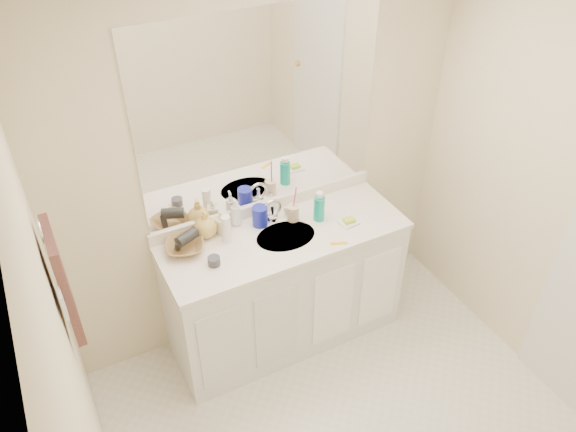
# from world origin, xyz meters

# --- Properties ---
(ceiling) EXTENTS (2.60, 2.60, 0.02)m
(ceiling) POSITION_xyz_m (0.00, 0.00, 2.40)
(ceiling) COLOR white
(ceiling) RESTS_ON wall_back
(wall_back) EXTENTS (2.60, 0.02, 2.40)m
(wall_back) POSITION_xyz_m (0.00, 1.30, 1.20)
(wall_back) COLOR beige
(wall_back) RESTS_ON floor
(wall_left) EXTENTS (0.02, 2.60, 2.40)m
(wall_left) POSITION_xyz_m (-1.30, 0.00, 1.20)
(wall_left) COLOR beige
(wall_left) RESTS_ON floor
(vanity_cabinet) EXTENTS (1.50, 0.55, 0.85)m
(vanity_cabinet) POSITION_xyz_m (0.00, 1.02, 0.42)
(vanity_cabinet) COLOR white
(vanity_cabinet) RESTS_ON floor
(countertop) EXTENTS (1.52, 0.57, 0.03)m
(countertop) POSITION_xyz_m (0.00, 1.02, 0.86)
(countertop) COLOR white
(countertop) RESTS_ON vanity_cabinet
(backsplash) EXTENTS (1.52, 0.03, 0.08)m
(backsplash) POSITION_xyz_m (0.00, 1.29, 0.92)
(backsplash) COLOR white
(backsplash) RESTS_ON countertop
(sink_basin) EXTENTS (0.37, 0.37, 0.02)m
(sink_basin) POSITION_xyz_m (0.00, 1.00, 0.87)
(sink_basin) COLOR beige
(sink_basin) RESTS_ON countertop
(faucet) EXTENTS (0.02, 0.02, 0.11)m
(faucet) POSITION_xyz_m (0.00, 1.18, 0.94)
(faucet) COLOR silver
(faucet) RESTS_ON countertop
(mirror) EXTENTS (1.48, 0.01, 1.20)m
(mirror) POSITION_xyz_m (0.00, 1.29, 1.56)
(mirror) COLOR white
(mirror) RESTS_ON wall_back
(blue_mug) EXTENTS (0.12, 0.12, 0.13)m
(blue_mug) POSITION_xyz_m (-0.09, 1.18, 0.95)
(blue_mug) COLOR #171FA1
(blue_mug) RESTS_ON countertop
(tan_cup) EXTENTS (0.08, 0.08, 0.10)m
(tan_cup) POSITION_xyz_m (0.11, 1.13, 0.93)
(tan_cup) COLOR beige
(tan_cup) RESTS_ON countertop
(toothbrush) EXTENTS (0.02, 0.04, 0.19)m
(toothbrush) POSITION_xyz_m (0.12, 1.13, 1.03)
(toothbrush) COLOR #FF4383
(toothbrush) RESTS_ON tan_cup
(mouthwash_bottle) EXTENTS (0.08, 0.08, 0.16)m
(mouthwash_bottle) POSITION_xyz_m (0.26, 1.06, 0.96)
(mouthwash_bottle) COLOR #0DA38E
(mouthwash_bottle) RESTS_ON countertop
(soap_dish) EXTENTS (0.12, 0.10, 0.01)m
(soap_dish) POSITION_xyz_m (0.40, 0.93, 0.89)
(soap_dish) COLOR white
(soap_dish) RESTS_ON countertop
(green_soap) EXTENTS (0.07, 0.05, 0.02)m
(green_soap) POSITION_xyz_m (0.40, 0.93, 0.90)
(green_soap) COLOR #B0D133
(green_soap) RESTS_ON soap_dish
(orange_comb) EXTENTS (0.10, 0.06, 0.00)m
(orange_comb) POSITION_xyz_m (0.25, 0.80, 0.88)
(orange_comb) COLOR #FFB01A
(orange_comb) RESTS_ON countertop
(dark_jar) EXTENTS (0.07, 0.07, 0.05)m
(dark_jar) POSITION_xyz_m (-0.48, 0.96, 0.91)
(dark_jar) COLOR #383940
(dark_jar) RESTS_ON countertop
(extra_white_bottle) EXTENTS (0.06, 0.06, 0.17)m
(extra_white_bottle) POSITION_xyz_m (-0.33, 1.13, 0.97)
(extra_white_bottle) COLOR white
(extra_white_bottle) RESTS_ON countertop
(soap_bottle_white) EXTENTS (0.08, 0.08, 0.18)m
(soap_bottle_white) POSITION_xyz_m (-0.22, 1.25, 0.97)
(soap_bottle_white) COLOR white
(soap_bottle_white) RESTS_ON countertop
(soap_bottle_cream) EXTENTS (0.09, 0.09, 0.15)m
(soap_bottle_cream) POSITION_xyz_m (-0.33, 1.22, 0.95)
(soap_bottle_cream) COLOR #F3F0C6
(soap_bottle_cream) RESTS_ON countertop
(soap_bottle_yellow) EXTENTS (0.15, 0.15, 0.18)m
(soap_bottle_yellow) POSITION_xyz_m (-0.42, 1.23, 0.97)
(soap_bottle_yellow) COLOR #DDB456
(soap_bottle_yellow) RESTS_ON countertop
(wicker_basket) EXTENTS (0.28, 0.28, 0.05)m
(wicker_basket) POSITION_xyz_m (-0.58, 1.16, 0.91)
(wicker_basket) COLOR olive
(wicker_basket) RESTS_ON countertop
(hair_dryer) EXTENTS (0.15, 0.11, 0.07)m
(hair_dryer) POSITION_xyz_m (-0.56, 1.16, 0.97)
(hair_dryer) COLOR black
(hair_dryer) RESTS_ON wicker_basket
(towel_ring) EXTENTS (0.01, 0.11, 0.11)m
(towel_ring) POSITION_xyz_m (-1.27, 0.77, 1.55)
(towel_ring) COLOR silver
(towel_ring) RESTS_ON wall_left
(hand_towel) EXTENTS (0.04, 0.32, 0.55)m
(hand_towel) POSITION_xyz_m (-1.25, 0.77, 1.25)
(hand_towel) COLOR #3F2522
(hand_towel) RESTS_ON towel_ring
(switch_plate) EXTENTS (0.01, 0.08, 0.13)m
(switch_plate) POSITION_xyz_m (-1.27, 0.57, 1.30)
(switch_plate) COLOR silver
(switch_plate) RESTS_ON wall_left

